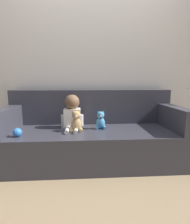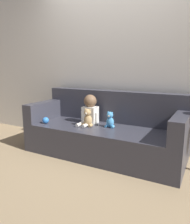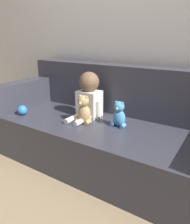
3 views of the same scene
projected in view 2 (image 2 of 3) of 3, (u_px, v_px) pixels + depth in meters
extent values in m
plane|color=#9E8460|center=(103.00, 154.00, 2.99)|extent=(12.00, 12.00, 0.00)
cube|color=silver|center=(119.00, 58.00, 3.15)|extent=(8.00, 0.05, 2.60)
cube|color=#383842|center=(103.00, 141.00, 2.95)|extent=(2.09, 0.82, 0.40)
cube|color=#383842|center=(113.00, 106.00, 3.14)|extent=(2.09, 0.18, 0.45)
cube|color=#383842|center=(47.00, 110.00, 3.33)|extent=(0.16, 0.82, 0.27)
cube|color=#383842|center=(181.00, 126.00, 2.43)|extent=(0.16, 0.82, 0.27)
cube|color=white|center=(90.00, 115.00, 3.06)|extent=(0.19, 0.16, 0.24)
sphere|color=brown|center=(90.00, 101.00, 3.02)|extent=(0.18, 0.18, 0.18)
cylinder|color=white|center=(81.00, 124.00, 2.95)|extent=(0.05, 0.20, 0.05)
cylinder|color=white|center=(87.00, 125.00, 2.90)|extent=(0.05, 0.20, 0.05)
cylinder|color=white|center=(83.00, 117.00, 3.10)|extent=(0.04, 0.04, 0.17)
cylinder|color=white|center=(96.00, 119.00, 2.99)|extent=(0.04, 0.04, 0.17)
ellipsoid|color=tan|center=(88.00, 120.00, 2.91)|extent=(0.12, 0.10, 0.16)
sphere|color=tan|center=(88.00, 112.00, 2.88)|extent=(0.10, 0.10, 0.10)
sphere|color=tan|center=(86.00, 110.00, 2.89)|extent=(0.03, 0.03, 0.03)
sphere|color=tan|center=(90.00, 110.00, 2.86)|extent=(0.03, 0.03, 0.03)
sphere|color=beige|center=(86.00, 113.00, 2.85)|extent=(0.03, 0.03, 0.03)
cylinder|color=tan|center=(84.00, 125.00, 2.93)|extent=(0.04, 0.06, 0.04)
cylinder|color=tan|center=(90.00, 126.00, 2.88)|extent=(0.04, 0.06, 0.04)
ellipsoid|color=#4C9EDB|center=(110.00, 122.00, 2.86)|extent=(0.10, 0.08, 0.14)
sphere|color=#4C9EDB|center=(110.00, 115.00, 2.83)|extent=(0.08, 0.08, 0.08)
sphere|color=#4C9EDB|center=(108.00, 112.00, 2.84)|extent=(0.02, 0.02, 0.02)
sphere|color=#4C9EDB|center=(112.00, 113.00, 2.81)|extent=(0.02, 0.02, 0.02)
sphere|color=beige|center=(109.00, 116.00, 2.80)|extent=(0.03, 0.03, 0.03)
cylinder|color=#4C9EDB|center=(106.00, 126.00, 2.87)|extent=(0.03, 0.05, 0.03)
cylinder|color=#4C9EDB|center=(113.00, 127.00, 2.83)|extent=(0.03, 0.05, 0.03)
sphere|color=#337FDB|center=(46.00, 120.00, 3.06)|extent=(0.09, 0.09, 0.09)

